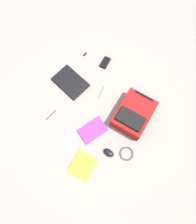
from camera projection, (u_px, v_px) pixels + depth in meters
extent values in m
plane|color=gray|center=(95.00, 112.00, 2.17)|extent=(4.00, 4.00, 0.00)
cube|color=maroon|center=(134.00, 114.00, 2.08)|extent=(0.39, 0.46, 0.15)
cube|color=black|center=(131.00, 119.00, 1.97)|extent=(0.27, 0.20, 0.03)
cylinder|color=black|center=(144.00, 96.00, 2.05)|extent=(0.18, 0.06, 0.02)
cube|color=black|center=(70.00, 82.00, 2.26)|extent=(0.35, 0.24, 0.02)
cube|color=black|center=(70.00, 82.00, 2.25)|extent=(0.34, 0.23, 0.01)
cube|color=silver|center=(83.00, 166.00, 2.00)|extent=(0.25, 0.27, 0.02)
cube|color=yellow|center=(83.00, 166.00, 1.99)|extent=(0.26, 0.28, 0.00)
cube|color=silver|center=(93.00, 130.00, 2.10)|extent=(0.21, 0.28, 0.02)
cube|color=purple|center=(93.00, 130.00, 2.09)|extent=(0.22, 0.29, 0.00)
ellipsoid|color=black|center=(109.00, 153.00, 2.02)|extent=(0.11, 0.08, 0.04)
torus|color=#4C4C51|center=(127.00, 154.00, 2.03)|extent=(0.13, 0.13, 0.01)
cube|color=black|center=(105.00, 63.00, 2.33)|extent=(0.11, 0.15, 0.03)
cylinder|color=black|center=(51.00, 115.00, 2.16)|extent=(0.01, 0.13, 0.01)
cylinder|color=#198C33|center=(101.00, 92.00, 2.23)|extent=(0.06, 0.14, 0.01)
cube|color=black|center=(85.00, 54.00, 2.38)|extent=(0.02, 0.05, 0.01)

